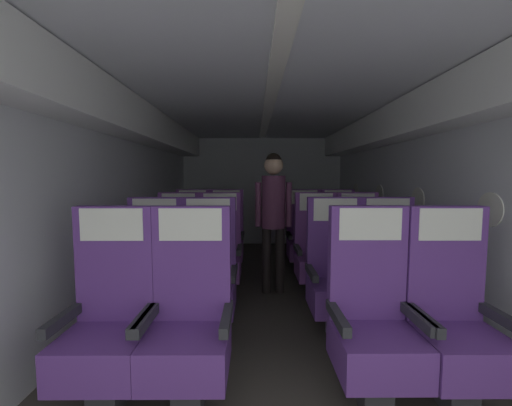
{
  "coord_description": "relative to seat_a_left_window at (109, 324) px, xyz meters",
  "views": [
    {
      "loc": [
        -0.16,
        -0.24,
        1.39
      ],
      "look_at": [
        -0.14,
        4.11,
        1.03
      ],
      "focal_mm": 22.14,
      "sensor_mm": 36.0,
      "label": 1
    }
  ],
  "objects": [
    {
      "name": "seat_a_right_aisle",
      "position": [
        2.08,
        -0.01,
        0.0
      ],
      "size": [
        0.51,
        0.47,
        1.21
      ],
      "color": "#38383D",
      "rests_on": "ground"
    },
    {
      "name": "seat_c_left_aisle",
      "position": [
        0.48,
        1.74,
        0.0
      ],
      "size": [
        0.51,
        0.47,
        1.21
      ],
      "color": "#38383D",
      "rests_on": "ground"
    },
    {
      "name": "fuselage_shell",
      "position": [
        1.04,
        1.79,
        1.1
      ],
      "size": [
        3.37,
        6.3,
        2.23
      ],
      "color": "silver",
      "rests_on": "ground"
    },
    {
      "name": "seat_d_right_window",
      "position": [
        1.6,
        2.62,
        0.0
      ],
      "size": [
        0.51,
        0.47,
        1.21
      ],
      "color": "#38383D",
      "rests_on": "ground"
    },
    {
      "name": "flight_attendant",
      "position": [
        1.1,
        1.87,
        0.53
      ],
      "size": [
        0.43,
        0.28,
        1.66
      ],
      "rotation": [
        0.0,
        0.0,
        0.25
      ],
      "color": "black",
      "rests_on": "ground"
    },
    {
      "name": "seat_b_left_aisle",
      "position": [
        0.47,
        0.86,
        0.0
      ],
      "size": [
        0.51,
        0.47,
        1.21
      ],
      "color": "#38383D",
      "rests_on": "ground"
    },
    {
      "name": "seat_b_left_window",
      "position": [
        -0.01,
        0.86,
        0.0
      ],
      "size": [
        0.51,
        0.47,
        1.21
      ],
      "color": "#38383D",
      "rests_on": "ground"
    },
    {
      "name": "seat_a_right_window",
      "position": [
        1.6,
        0.01,
        0.0
      ],
      "size": [
        0.51,
        0.47,
        1.21
      ],
      "color": "#38383D",
      "rests_on": "ground"
    },
    {
      "name": "seat_a_left_aisle",
      "position": [
        0.48,
        -0.0,
        0.0
      ],
      "size": [
        0.51,
        0.47,
        1.21
      ],
      "color": "#38383D",
      "rests_on": "ground"
    },
    {
      "name": "ground",
      "position": [
        1.04,
        1.53,
        -0.51
      ],
      "size": [
        3.49,
        6.65,
        0.02
      ],
      "primitive_type": "cube",
      "color": "#3D3833"
    },
    {
      "name": "seat_b_right_aisle",
      "position": [
        2.07,
        0.88,
        0.0
      ],
      "size": [
        0.51,
        0.47,
        1.21
      ],
      "color": "#38383D",
      "rests_on": "ground"
    },
    {
      "name": "seat_b_right_window",
      "position": [
        1.6,
        0.88,
        0.0
      ],
      "size": [
        0.51,
        0.47,
        1.21
      ],
      "color": "#38383D",
      "rests_on": "ground"
    },
    {
      "name": "seat_a_left_window",
      "position": [
        0.0,
        0.0,
        0.0
      ],
      "size": [
        0.51,
        0.47,
        1.21
      ],
      "color": "#38383D",
      "rests_on": "ground"
    },
    {
      "name": "seat_c_right_window",
      "position": [
        1.6,
        1.74,
        0.0
      ],
      "size": [
        0.51,
        0.47,
        1.21
      ],
      "color": "#38383D",
      "rests_on": "ground"
    },
    {
      "name": "seat_d_left_window",
      "position": [
        -0.01,
        2.62,
        0.0
      ],
      "size": [
        0.51,
        0.47,
        1.21
      ],
      "color": "#38383D",
      "rests_on": "ground"
    },
    {
      "name": "seat_c_left_window",
      "position": [
        -0.01,
        1.75,
        0.0
      ],
      "size": [
        0.51,
        0.47,
        1.21
      ],
      "color": "#38383D",
      "rests_on": "ground"
    },
    {
      "name": "seat_d_left_aisle",
      "position": [
        0.48,
        2.61,
        0.0
      ],
      "size": [
        0.51,
        0.47,
        1.21
      ],
      "color": "#38383D",
      "rests_on": "ground"
    },
    {
      "name": "seat_c_right_aisle",
      "position": [
        2.09,
        1.74,
        0.0
      ],
      "size": [
        0.51,
        0.47,
        1.21
      ],
      "color": "#38383D",
      "rests_on": "ground"
    },
    {
      "name": "seat_d_right_aisle",
      "position": [
        2.09,
        2.62,
        0.0
      ],
      "size": [
        0.51,
        0.47,
        1.21
      ],
      "color": "#38383D",
      "rests_on": "ground"
    }
  ]
}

